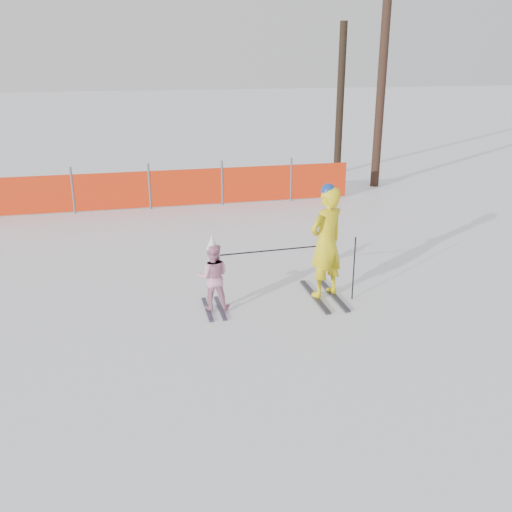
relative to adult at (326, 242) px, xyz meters
The scene contains 6 objects.
ground 1.88m from the adult, 146.16° to the right, with size 120.00×120.00×0.00m, color white.
adult is the anchor object (origin of this frame).
child 2.02m from the adult, behind, with size 0.62×0.93×1.31m.
ski_poles 0.48m from the adult, 165.63° to the right, with size 2.31×0.22×1.13m.
safety_fence 8.94m from the adult, 131.03° to the left, with size 17.70×0.06×1.25m.
tree_trunks 10.17m from the adult, 63.77° to the left, with size 0.67×2.58×6.94m.
Camera 1 is at (-1.94, -7.82, 4.06)m, focal length 40.00 mm.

